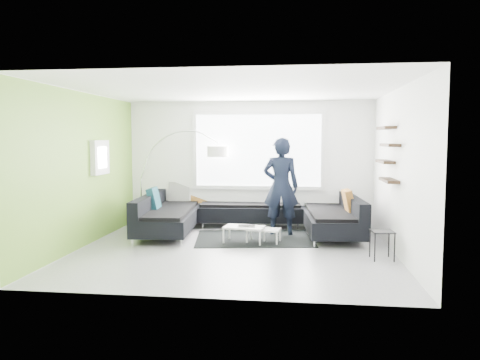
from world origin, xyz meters
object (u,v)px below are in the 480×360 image
object	(u,v)px
coffee_table	(254,234)
side_table	(382,245)
sectional_sofa	(249,214)
person	(281,186)
laptop	(246,226)
arc_lamp	(141,178)

from	to	relation	value
coffee_table	side_table	bearing A→B (deg)	-15.85
sectional_sofa	coffee_table	world-z (taller)	sectional_sofa
person	laptop	xyz separation A→B (m)	(-0.60, -0.94, -0.67)
sectional_sofa	coffee_table	bearing A→B (deg)	-82.85
arc_lamp	side_table	distance (m)	5.48
side_table	laptop	bearing A→B (deg)	159.05
side_table	person	bearing A→B (deg)	133.17
arc_lamp	side_table	xyz separation A→B (m)	(4.86, -2.40, -0.84)
sectional_sofa	person	world-z (taller)	person
coffee_table	laptop	distance (m)	0.24
sectional_sofa	laptop	distance (m)	0.97
person	laptop	bearing A→B (deg)	56.91
laptop	arc_lamp	bearing A→B (deg)	149.39
arc_lamp	coffee_table	bearing A→B (deg)	-25.05
coffee_table	person	xyz separation A→B (m)	(0.47, 0.83, 0.84)
sectional_sofa	arc_lamp	size ratio (longest dim) A/B	2.12
person	laptop	size ratio (longest dim) A/B	6.17
coffee_table	side_table	xyz separation A→B (m)	(2.18, -0.99, 0.08)
arc_lamp	person	bearing A→B (deg)	-7.75
coffee_table	laptop	xyz separation A→B (m)	(-0.13, -0.11, 0.17)
coffee_table	arc_lamp	world-z (taller)	arc_lamp
sectional_sofa	person	distance (m)	0.87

